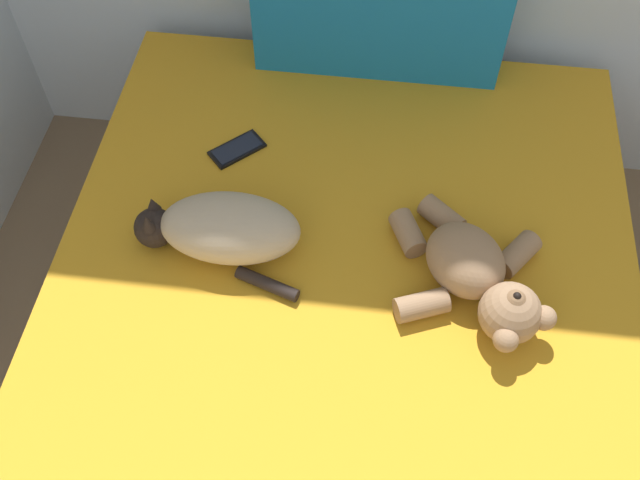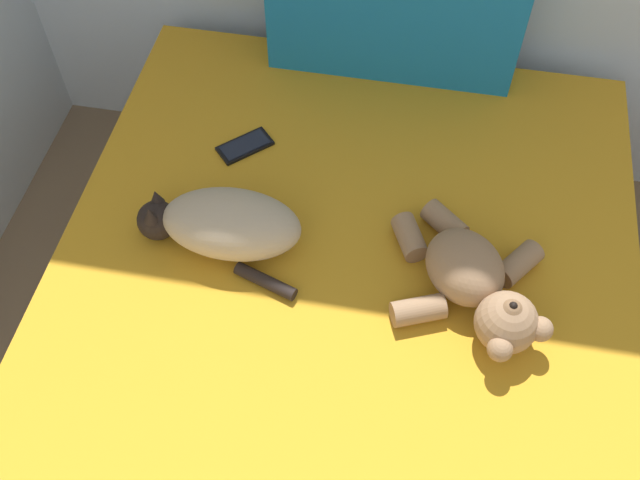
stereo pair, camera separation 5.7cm
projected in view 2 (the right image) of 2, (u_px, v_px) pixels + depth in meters
name	position (u px, v px, depth m)	size (l,w,h in m)	color
bed	(330.00, 380.00, 1.88)	(1.48, 2.03, 0.53)	#9E7A56
patterned_cushion	(395.00, 1.00, 2.00)	(0.71, 0.14, 0.46)	#1972AD
cat	(224.00, 224.00, 1.75)	(0.43, 0.25, 0.15)	tan
teddy_bear	(476.00, 284.00, 1.66)	(0.39, 0.44, 0.15)	#937051
cell_phone	(245.00, 146.00, 1.99)	(0.16, 0.15, 0.01)	black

